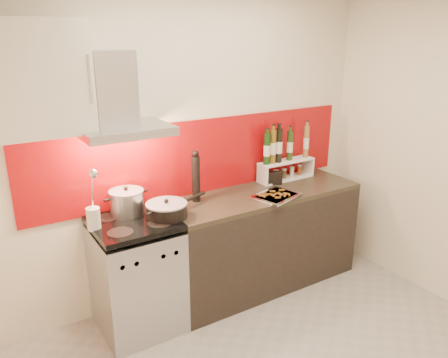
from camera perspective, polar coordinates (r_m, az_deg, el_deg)
back_wall at (r=3.71m, az=-3.70°, el=4.06°), size 3.40×0.02×2.60m
backsplash at (r=3.74m, az=-2.92°, el=2.94°), size 3.00×0.02×0.64m
range_stove at (r=3.51m, az=-11.28°, el=-12.36°), size 0.60×0.60×0.91m
counter at (r=4.02m, az=4.96°, el=-7.74°), size 1.80×0.60×0.90m
range_hood at (r=3.20m, az=-13.67°, el=9.40°), size 0.62×0.50×0.61m
upper_cabinet at (r=3.03m, az=-23.95°, el=11.87°), size 0.70×0.35×0.72m
stock_pot at (r=3.39m, az=-12.57°, el=-2.97°), size 0.26×0.26×0.23m
saute_pan at (r=3.31m, az=-7.42°, el=-3.96°), size 0.58×0.34×0.14m
utensil_jar at (r=3.18m, az=-16.69°, el=-4.12°), size 0.10×0.15×0.46m
pepper_mill at (r=3.56m, az=-3.69°, el=0.27°), size 0.07×0.07×0.43m
step_shelf at (r=4.12m, az=7.79°, el=2.87°), size 0.58×0.16×0.50m
caddy_box at (r=4.03m, az=6.55°, el=0.12°), size 0.15×0.11×0.12m
baking_tray at (r=3.72m, az=6.83°, el=-2.19°), size 0.45×0.39×0.03m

